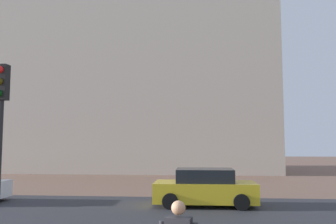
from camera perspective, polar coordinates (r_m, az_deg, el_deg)
The scene contains 5 objects.
ground_plane at distance 14.76m, azimuth -1.94°, elevation -15.33°, with size 120.00×120.00×0.00m, color brown.
street_asphalt_strip at distance 13.61m, azimuth -2.52°, elevation -16.18°, with size 120.00×8.18×0.00m, color #2D2D33.
landmark_building at distance 36.50m, azimuth -3.49°, elevation 7.73°, with size 25.19×12.36×36.51m.
car_yellow at distance 15.18m, azimuth 6.03°, elevation -12.21°, with size 4.24×2.09×1.54m.
traffic_light_pole at distance 9.63m, azimuth -25.63°, elevation -1.05°, with size 0.28×0.34×4.58m.
Camera 1 is at (1.66, -4.43, 2.59)m, focal length 37.43 mm.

